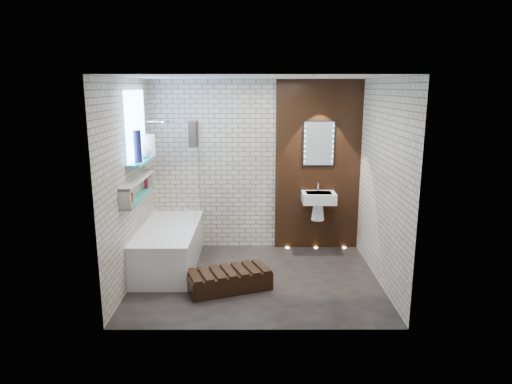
{
  "coord_description": "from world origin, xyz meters",
  "views": [
    {
      "loc": [
        -0.01,
        -5.66,
        2.49
      ],
      "look_at": [
        0.0,
        0.15,
        1.15
      ],
      "focal_mm": 32.15,
      "sensor_mm": 36.0,
      "label": 1
    }
  ],
  "objects_px": {
    "bathtub": "(169,247)",
    "led_mirror": "(319,144)",
    "bath_screen": "(196,172)",
    "walnut_step": "(229,280)",
    "washbasin": "(318,201)"
  },
  "relations": [
    {
      "from": "bathtub",
      "to": "led_mirror",
      "type": "distance_m",
      "value": 2.68
    },
    {
      "from": "washbasin",
      "to": "led_mirror",
      "type": "relative_size",
      "value": 0.83
    },
    {
      "from": "bath_screen",
      "to": "led_mirror",
      "type": "distance_m",
      "value": 1.89
    },
    {
      "from": "washbasin",
      "to": "bath_screen",
      "type": "bearing_deg",
      "value": -174.22
    },
    {
      "from": "led_mirror",
      "to": "bath_screen",
      "type": "bearing_deg",
      "value": -169.34
    },
    {
      "from": "bathtub",
      "to": "washbasin",
      "type": "relative_size",
      "value": 3.0
    },
    {
      "from": "bath_screen",
      "to": "led_mirror",
      "type": "xyz_separation_m",
      "value": [
        1.82,
        0.34,
        0.37
      ]
    },
    {
      "from": "bath_screen",
      "to": "led_mirror",
      "type": "height_order",
      "value": "led_mirror"
    },
    {
      "from": "bath_screen",
      "to": "walnut_step",
      "type": "bearing_deg",
      "value": -66.12
    },
    {
      "from": "bathtub",
      "to": "bath_screen",
      "type": "bearing_deg",
      "value": 51.1
    },
    {
      "from": "led_mirror",
      "to": "walnut_step",
      "type": "height_order",
      "value": "led_mirror"
    },
    {
      "from": "bath_screen",
      "to": "bathtub",
      "type": "bearing_deg",
      "value": -128.9
    },
    {
      "from": "bath_screen",
      "to": "walnut_step",
      "type": "distance_m",
      "value": 1.75
    },
    {
      "from": "washbasin",
      "to": "walnut_step",
      "type": "height_order",
      "value": "washbasin"
    },
    {
      "from": "washbasin",
      "to": "led_mirror",
      "type": "bearing_deg",
      "value": 90.0
    }
  ]
}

